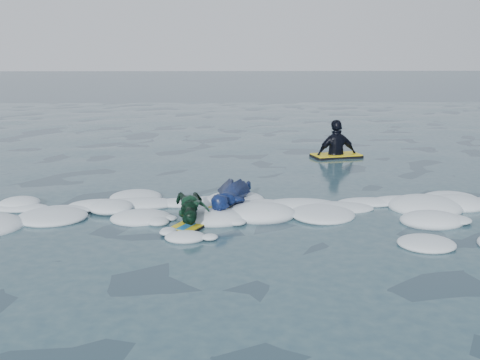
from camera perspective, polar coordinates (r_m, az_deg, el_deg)
name	(u,v)px	position (r m, az deg, el deg)	size (l,w,h in m)	color
ground	(216,236)	(8.75, -2.26, -5.32)	(120.00, 120.00, 0.00)	#162536
foam_band	(217,216)	(9.74, -2.18, -3.46)	(12.00, 3.10, 0.30)	silver
prone_woman_unit	(231,197)	(10.07, -0.90, -1.59)	(0.99, 1.77, 0.44)	black
prone_child_unit	(192,210)	(9.30, -4.57, -2.84)	(0.70, 1.19, 0.43)	black
waiting_rider_unit	(336,156)	(15.02, 9.11, 2.27)	(1.32, 0.95, 1.79)	black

